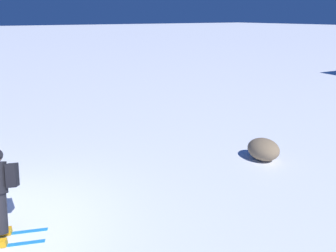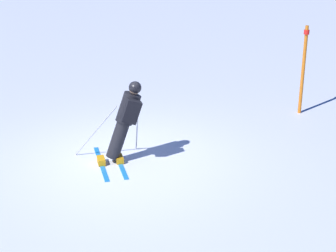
% 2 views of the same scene
% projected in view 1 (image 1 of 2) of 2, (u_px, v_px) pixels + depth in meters
% --- Properties ---
extents(skier, '(1.29, 1.66, 1.68)m').
position_uv_depth(skier, '(0.00, 189.00, 6.16)').
color(skier, '#1E7AC6').
rests_on(skier, ground).
extents(exposed_boulder_0, '(0.97, 0.83, 0.63)m').
position_uv_depth(exposed_boulder_0, '(263.00, 149.00, 9.53)').
color(exposed_boulder_0, '#7A664C').
rests_on(exposed_boulder_0, ground).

